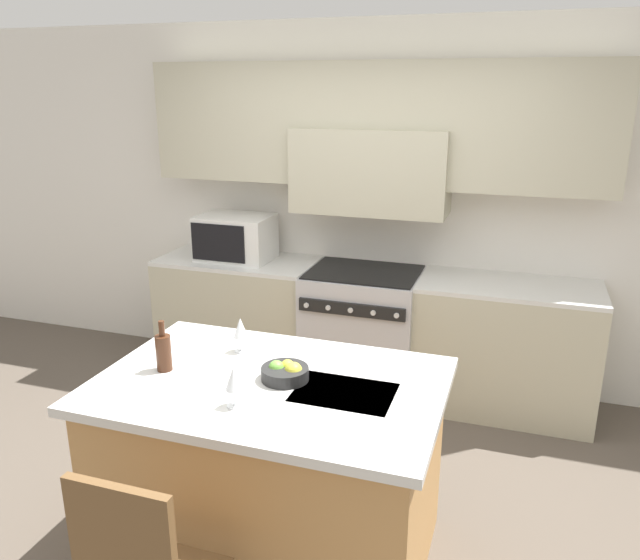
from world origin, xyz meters
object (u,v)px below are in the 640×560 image
(wine_bottle, at_px, (164,352))
(fruit_bowl, at_px, (285,372))
(wine_glass_near, at_px, (234,380))
(microwave, at_px, (236,238))
(wine_glass_far, at_px, (241,329))
(range_stove, at_px, (363,331))

(wine_bottle, xyz_separation_m, fruit_bowl, (0.58, 0.09, -0.06))
(wine_glass_near, bearing_deg, microwave, 115.62)
(fruit_bowl, bearing_deg, wine_glass_near, -109.87)
(wine_bottle, bearing_deg, microwave, 106.08)
(wine_glass_near, bearing_deg, wine_glass_far, 112.43)
(wine_bottle, xyz_separation_m, wine_glass_near, (0.47, -0.22, 0.03))
(microwave, xyz_separation_m, wine_glass_far, (0.81, -1.61, -0.04))
(fruit_bowl, bearing_deg, microwave, 121.78)
(wine_glass_near, distance_m, fruit_bowl, 0.34)
(microwave, bearing_deg, wine_glass_far, -63.36)
(microwave, relative_size, fruit_bowl, 2.55)
(microwave, bearing_deg, wine_glass_near, -64.38)
(range_stove, height_order, wine_glass_near, wine_glass_near)
(wine_glass_far, bearing_deg, microwave, 116.64)
(range_stove, distance_m, wine_glass_far, 1.72)
(microwave, relative_size, wine_glass_far, 3.08)
(range_stove, xyz_separation_m, wine_glass_far, (-0.23, -1.59, 0.60))
(microwave, xyz_separation_m, wine_glass_near, (1.03, -2.14, -0.04))
(microwave, height_order, wine_glass_near, microwave)
(range_stove, relative_size, microwave, 1.67)
(wine_glass_far, bearing_deg, wine_bottle, -128.95)
(wine_glass_far, relative_size, fruit_bowl, 0.83)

